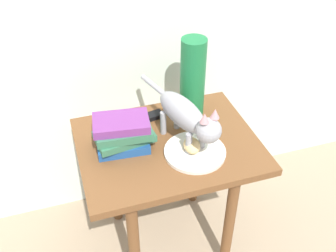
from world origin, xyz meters
TOP-DOWN VIEW (x-y plane):
  - ground_plane at (0.00, 0.00)m, footprint 6.00×6.00m
  - side_table at (0.00, 0.00)m, footprint 0.69×0.53m
  - plate at (0.08, -0.09)m, footprint 0.23×0.23m
  - bread_roll at (0.06, -0.09)m, footprint 0.06×0.08m
  - cat at (0.06, -0.03)m, footprint 0.18×0.46m
  - book_stack at (-0.17, 0.03)m, footprint 0.23×0.16m
  - green_vase at (0.15, 0.16)m, footprint 0.10×0.10m
  - tv_remote at (-0.05, 0.16)m, footprint 0.16×0.07m

SIDE VIEW (x-z plane):
  - ground_plane at x=0.00m, z-range 0.00..0.00m
  - side_table at x=0.00m, z-range 0.20..0.79m
  - plate at x=0.08m, z-range 0.60..0.61m
  - tv_remote at x=-0.05m, z-range 0.60..0.62m
  - bread_roll at x=0.06m, z-range 0.61..0.66m
  - book_stack at x=-0.17m, z-range 0.60..0.72m
  - cat at x=0.06m, z-range 0.61..0.84m
  - green_vase at x=0.15m, z-range 0.60..0.93m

